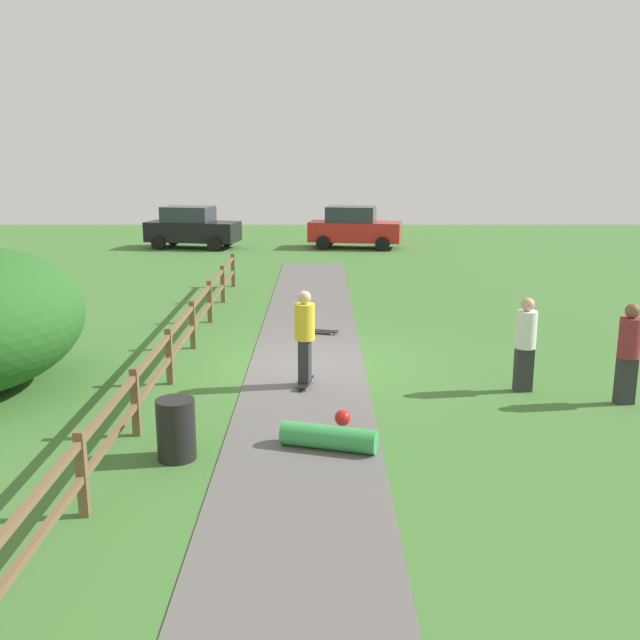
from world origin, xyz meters
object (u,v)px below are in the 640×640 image
object	(u,v)px
trash_bin	(179,429)
bystander_maroon	(632,349)
skater_riding	(307,333)
skater_fallen	(332,436)
parked_car_red	(357,227)
bystander_white	(528,340)
parked_car_black	(194,227)
skateboard_loose	(324,331)

from	to	relation	value
trash_bin	bystander_maroon	xyz separation A→B (m)	(7.45, 2.35, 0.55)
skater_riding	skater_fallen	xyz separation A→B (m)	(0.43, -2.91, -0.84)
bystander_maroon	parked_car_red	size ratio (longest dim) A/B	0.41
skater_fallen	parked_car_red	xyz separation A→B (m)	(1.43, 23.25, 0.76)
bystander_white	parked_car_black	xyz separation A→B (m)	(-9.71, 20.59, -0.02)
trash_bin	parked_car_red	size ratio (longest dim) A/B	0.20
skateboard_loose	skater_fallen	bearing A→B (deg)	-89.12
parked_car_black	trash_bin	bearing A→B (deg)	-80.70
parked_car_black	skater_riding	bearing A→B (deg)	-74.46
parked_car_black	skater_fallen	bearing A→B (deg)	-75.32
skateboard_loose	parked_car_black	distance (m)	17.41
skater_fallen	parked_car_black	xyz separation A→B (m)	(-6.09, 23.25, 0.76)
trash_bin	bystander_maroon	size ratio (longest dim) A/B	0.50
skater_fallen	parked_car_black	bearing A→B (deg)	104.68
bystander_white	bystander_maroon	world-z (taller)	bystander_maroon
trash_bin	skateboard_loose	world-z (taller)	trash_bin
skater_fallen	skateboard_loose	bearing A→B (deg)	90.88
skater_fallen	bystander_maroon	distance (m)	5.64
skateboard_loose	bystander_maroon	bearing A→B (deg)	-42.88
trash_bin	bystander_maroon	distance (m)	7.83
skater_fallen	bystander_white	xyz separation A→B (m)	(3.62, 2.66, 0.78)
skater_riding	trash_bin	bearing A→B (deg)	-118.54
skater_riding	parked_car_black	bearing A→B (deg)	105.54
skater_fallen	bystander_white	distance (m)	4.56
skater_riding	skateboard_loose	size ratio (longest dim) A/B	2.22
parked_car_black	skateboard_loose	bearing A→B (deg)	-69.87
skater_riding	bystander_maroon	bearing A→B (deg)	-9.39
parked_car_black	bystander_white	bearing A→B (deg)	-64.74
trash_bin	parked_car_red	bearing A→B (deg)	81.21
skater_fallen	bystander_maroon	bearing A→B (deg)	20.68
trash_bin	skater_fallen	size ratio (longest dim) A/B	0.61
parked_car_black	parked_car_red	bearing A→B (deg)	-0.01
parked_car_red	parked_car_black	bearing A→B (deg)	179.99
skateboard_loose	bystander_white	world-z (taller)	bystander_white
skateboard_loose	bystander_white	xyz separation A→B (m)	(3.73, -4.26, 0.89)
trash_bin	skater_fallen	xyz separation A→B (m)	(2.22, 0.37, -0.25)
trash_bin	parked_car_black	bearing A→B (deg)	99.30
bystander_maroon	parked_car_black	xyz separation A→B (m)	(-11.32, 21.28, -0.04)
bystander_white	bystander_maroon	bearing A→B (deg)	-23.28
trash_bin	parked_car_black	distance (m)	23.94
skateboard_loose	parked_car_red	xyz separation A→B (m)	(1.54, 16.32, 0.87)
skater_fallen	bystander_maroon	world-z (taller)	bystander_maroon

